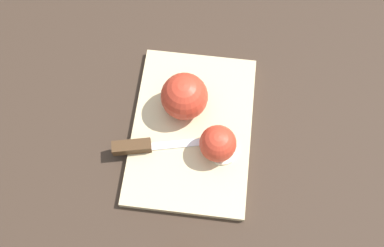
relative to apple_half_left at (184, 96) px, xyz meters
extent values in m
plane|color=#38281E|center=(0.04, 0.02, -0.06)|extent=(4.00, 4.00, 0.00)
cube|color=#D1B789|center=(0.04, 0.02, -0.05)|extent=(0.32, 0.23, 0.02)
sphere|color=red|center=(0.00, 0.00, 0.00)|extent=(0.08, 0.08, 0.08)
cylinder|color=#EFE5C6|center=(-0.01, 0.00, 0.00)|extent=(0.04, 0.07, 0.08)
sphere|color=red|center=(0.07, 0.07, -0.01)|extent=(0.06, 0.06, 0.06)
cylinder|color=#EFE5C6|center=(0.08, 0.07, -0.01)|extent=(0.03, 0.05, 0.06)
cube|color=silver|center=(0.07, 0.01, -0.04)|extent=(0.04, 0.11, 0.00)
cube|color=#472D19|center=(0.10, -0.08, -0.03)|extent=(0.04, 0.07, 0.02)
cylinder|color=#EFE5C6|center=(0.07, 0.08, -0.04)|extent=(0.06, 0.06, 0.01)
camera|label=1|loc=(0.35, 0.07, 0.71)|focal=42.00mm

